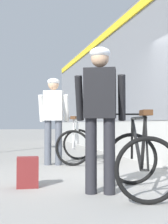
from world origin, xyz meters
The scene contains 6 objects.
ground_plane centered at (0.00, 0.00, 0.00)m, with size 80.00×80.00×0.00m, color gray.
cyclist_near_in_dark centered at (-0.52, -0.76, 1.05)m, with size 0.66×0.48×1.76m.
cyclist_far_in_white centered at (-0.64, 1.89, 1.05)m, with size 0.66×0.45×1.76m.
bicycle_near_black centered at (-0.07, -0.87, 0.40)m, with size 0.96×1.22×0.99m.
bicycle_far_white centered at (-0.11, 2.12, 0.40)m, with size 1.04×1.25×0.99m.
backpack_on_platform centered at (-1.33, -0.17, 0.20)m, with size 0.28×0.18×0.40m, color maroon.
Camera 1 is at (-1.69, -4.24, 0.84)m, focal length 48.84 mm.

